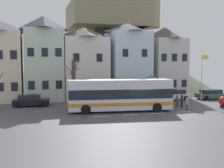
% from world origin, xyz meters
% --- Properties ---
extents(ground_plane, '(40.00, 60.00, 0.07)m').
position_xyz_m(ground_plane, '(0.00, -0.00, -0.03)').
color(ground_plane, '#4E4850').
extents(townhouse_00, '(5.00, 5.60, 10.65)m').
position_xyz_m(townhouse_00, '(-14.87, 11.77, 5.32)').
color(townhouse_00, beige).
rests_on(townhouse_00, ground_plane).
extents(townhouse_01, '(5.18, 6.96, 11.66)m').
position_xyz_m(townhouse_01, '(-9.43, 12.45, 5.83)').
color(townhouse_01, beige).
rests_on(townhouse_01, ground_plane).
extents(townhouse_02, '(6.26, 6.46, 10.22)m').
position_xyz_m(townhouse_02, '(-3.82, 12.20, 5.11)').
color(townhouse_02, silver).
rests_on(townhouse_02, ground_plane).
extents(townhouse_03, '(5.70, 6.53, 11.07)m').
position_xyz_m(townhouse_03, '(2.87, 12.24, 5.53)').
color(townhouse_03, silver).
rests_on(townhouse_03, ground_plane).
extents(townhouse_04, '(5.02, 6.56, 10.68)m').
position_xyz_m(townhouse_04, '(9.01, 12.24, 5.34)').
color(townhouse_04, beige).
rests_on(townhouse_04, ground_plane).
extents(hilltop_castle, '(42.88, 42.88, 19.48)m').
position_xyz_m(hilltop_castle, '(3.49, 28.07, 6.98)').
color(hilltop_castle, '#5D5F4A').
rests_on(hilltop_castle, ground_plane).
extents(transit_bus, '(11.28, 3.87, 3.41)m').
position_xyz_m(transit_bus, '(-1.93, 0.67, 1.72)').
color(transit_bus, silver).
rests_on(transit_bus, ground_plane).
extents(bus_shelter, '(3.60, 3.60, 3.70)m').
position_xyz_m(bus_shelter, '(3.19, 4.00, 3.03)').
color(bus_shelter, '#473D33').
rests_on(bus_shelter, ground_plane).
extents(parked_car_00, '(4.34, 2.24, 1.41)m').
position_xyz_m(parked_car_00, '(-11.22, 6.68, 0.68)').
color(parked_car_00, black).
rests_on(parked_car_00, ground_plane).
extents(parked_car_01, '(4.19, 1.99, 1.39)m').
position_xyz_m(parked_car_01, '(7.97, 6.97, 0.68)').
color(parked_car_01, silver).
rests_on(parked_car_01, ground_plane).
extents(parked_car_02, '(4.64, 2.00, 1.38)m').
position_xyz_m(parked_car_02, '(13.54, 6.21, 0.68)').
color(parked_car_02, '#305A3A').
rests_on(parked_car_02, ground_plane).
extents(pedestrian_00, '(0.29, 0.38, 1.64)m').
position_xyz_m(pedestrian_00, '(5.65, 0.84, 0.84)').
color(pedestrian_00, '#2D2D38').
rests_on(pedestrian_00, ground_plane).
extents(pedestrian_01, '(0.31, 0.31, 1.45)m').
position_xyz_m(pedestrian_01, '(5.57, 1.84, 0.86)').
color(pedestrian_01, '#2D2D38').
rests_on(pedestrian_01, ground_plane).
extents(pedestrian_02, '(0.33, 0.33, 1.46)m').
position_xyz_m(pedestrian_02, '(5.30, -0.83, 0.85)').
color(pedestrian_02, '#38332D').
rests_on(pedestrian_02, ground_plane).
extents(public_bench, '(1.40, 0.48, 0.87)m').
position_xyz_m(public_bench, '(3.84, 5.94, 0.46)').
color(public_bench, '#473828').
rests_on(public_bench, ground_plane).
extents(flagpole, '(0.95, 0.10, 6.25)m').
position_xyz_m(flagpole, '(10.32, 3.90, 3.66)').
color(flagpole, silver).
rests_on(flagpole, ground_plane).
extents(harbour_buoy, '(1.03, 1.03, 1.28)m').
position_xyz_m(harbour_buoy, '(10.30, -0.35, 0.71)').
color(harbour_buoy, black).
rests_on(harbour_buoy, ground_plane).
extents(bare_tree_00, '(1.04, 2.08, 5.44)m').
position_xyz_m(bare_tree_00, '(-6.40, 3.73, 2.86)').
color(bare_tree_00, '#47382D').
rests_on(bare_tree_00, ground_plane).
extents(bare_tree_02, '(1.61, 1.82, 5.63)m').
position_xyz_m(bare_tree_02, '(-6.11, 6.97, 2.90)').
color(bare_tree_02, brown).
rests_on(bare_tree_02, ground_plane).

